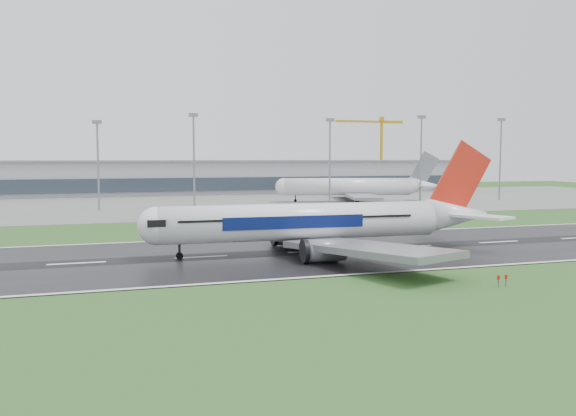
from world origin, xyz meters
name	(u,v)px	position (x,y,z in m)	size (l,w,h in m)	color
ground	(410,247)	(0.00, 0.00, 0.00)	(520.00, 520.00, 0.00)	#26511D
runway	(410,247)	(0.00, 0.00, 0.05)	(400.00, 45.00, 0.10)	black
apron	(251,201)	(0.00, 125.00, 0.04)	(400.00, 130.00, 0.08)	slate
terminal	(221,177)	(0.00, 185.00, 7.50)	(240.00, 36.00, 15.00)	#92959C
main_airliner	(326,199)	(-17.99, -1.96, 9.69)	(64.97, 61.88, 19.18)	white
parked_airliner	(354,177)	(36.85, 109.13, 9.43)	(63.79, 59.39, 18.70)	silver
tower_crane	(381,152)	(93.55, 200.00, 19.91)	(39.95, 2.18, 39.81)	#BF8C0B
floodmast_1	(98,167)	(-56.44, 100.00, 13.84)	(0.64, 0.64, 27.68)	gray
floodmast_2	(194,163)	(-25.77, 100.00, 15.28)	(0.64, 0.64, 30.56)	gray
floodmast_3	(330,163)	(23.15, 100.00, 14.92)	(0.64, 0.64, 29.85)	gray
floodmast_4	(421,161)	(60.21, 100.00, 15.84)	(0.64, 0.64, 31.67)	gray
floodmast_5	(500,161)	(95.85, 100.00, 15.68)	(0.64, 0.64, 31.35)	gray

